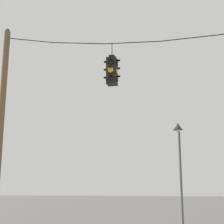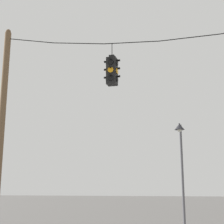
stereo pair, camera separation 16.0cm
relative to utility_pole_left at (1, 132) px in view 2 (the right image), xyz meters
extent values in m
cylinder|color=brown|center=(0.00, 0.00, -0.06)|extent=(0.24, 0.24, 8.04)
sphere|color=brown|center=(0.00, 0.00, 4.01)|extent=(0.20, 0.20, 0.20)
cylinder|color=black|center=(0.99, 0.00, 3.50)|extent=(1.99, 0.03, 0.45)
cylinder|color=black|center=(2.98, 0.00, 3.14)|extent=(1.99, 0.03, 0.31)
cylinder|color=black|center=(4.97, 0.00, 2.93)|extent=(1.99, 0.03, 0.17)
cylinder|color=black|center=(6.95, 0.00, 2.86)|extent=(1.99, 0.03, 0.03)
cube|color=black|center=(4.27, 0.00, 1.93)|extent=(0.34, 0.34, 0.98)
cube|color=black|center=(4.27, 0.00, 2.47)|extent=(0.19, 0.19, 0.10)
cylinder|color=black|center=(4.27, 0.00, 2.75)|extent=(0.02, 0.02, 0.45)
cylinder|color=black|center=(4.27, -0.18, 2.22)|extent=(0.20, 0.03, 0.20)
cylinder|color=black|center=(4.27, -0.23, 2.31)|extent=(0.07, 0.12, 0.07)
cylinder|color=orange|center=(4.27, -0.18, 1.93)|extent=(0.20, 0.03, 0.20)
cylinder|color=black|center=(4.27, -0.23, 2.02)|extent=(0.07, 0.12, 0.07)
cylinder|color=black|center=(4.27, -0.18, 1.64)|extent=(0.20, 0.03, 0.20)
cylinder|color=black|center=(4.27, -0.23, 1.73)|extent=(0.07, 0.12, 0.07)
cylinder|color=black|center=(4.27, 0.18, 2.22)|extent=(0.20, 0.03, 0.20)
cylinder|color=black|center=(4.27, 0.23, 2.31)|extent=(0.07, 0.12, 0.07)
cylinder|color=orange|center=(4.27, 0.18, 1.93)|extent=(0.20, 0.03, 0.20)
cylinder|color=black|center=(4.27, 0.23, 2.02)|extent=(0.07, 0.12, 0.07)
cylinder|color=black|center=(4.27, 0.18, 1.64)|extent=(0.20, 0.03, 0.20)
cylinder|color=black|center=(4.27, 0.23, 1.73)|extent=(0.07, 0.12, 0.07)
cylinder|color=black|center=(4.09, 0.00, 2.22)|extent=(0.03, 0.20, 0.20)
cylinder|color=black|center=(4.04, 0.00, 2.31)|extent=(0.12, 0.07, 0.07)
cylinder|color=orange|center=(4.09, 0.00, 1.93)|extent=(0.03, 0.20, 0.20)
cylinder|color=black|center=(4.04, 0.00, 2.02)|extent=(0.12, 0.07, 0.07)
cylinder|color=black|center=(4.09, 0.00, 1.64)|extent=(0.03, 0.20, 0.20)
cylinder|color=black|center=(4.04, 0.00, 1.73)|extent=(0.12, 0.07, 0.07)
cylinder|color=black|center=(4.46, 0.00, 2.22)|extent=(0.03, 0.20, 0.20)
cylinder|color=black|center=(4.50, 0.00, 2.31)|extent=(0.12, 0.07, 0.07)
cylinder|color=orange|center=(4.46, 0.00, 1.93)|extent=(0.03, 0.20, 0.20)
cylinder|color=black|center=(4.50, 0.00, 2.02)|extent=(0.12, 0.07, 0.07)
cylinder|color=black|center=(4.46, 0.00, 1.64)|extent=(0.03, 0.20, 0.20)
cylinder|color=black|center=(4.50, 0.00, 1.73)|extent=(0.12, 0.07, 0.07)
cylinder|color=#515156|center=(6.06, 5.99, -1.53)|extent=(0.12, 0.12, 5.11)
cylinder|color=#515156|center=(6.06, 5.73, 0.98)|extent=(0.07, 0.52, 0.07)
cone|color=#232328|center=(6.06, 5.47, 0.84)|extent=(0.47, 0.47, 0.28)
sphere|color=silver|center=(6.06, 5.47, 0.70)|extent=(0.21, 0.21, 0.21)
camera|label=1|loc=(7.23, -10.95, -2.10)|focal=55.00mm
camera|label=2|loc=(7.38, -10.91, -2.10)|focal=55.00mm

